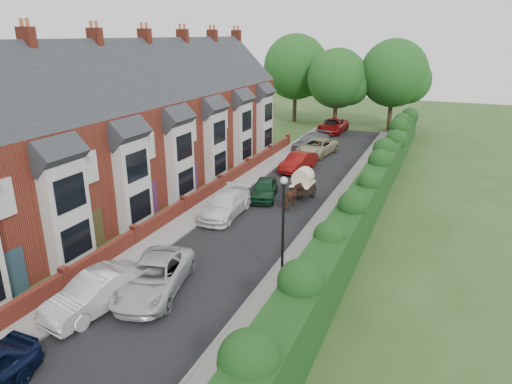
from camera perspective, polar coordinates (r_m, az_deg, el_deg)
ground at (r=19.31m, az=-10.92°, el=-15.08°), size 140.00×140.00×0.00m
road at (r=28.10m, az=0.61°, el=-3.30°), size 6.00×58.00×0.02m
pavement_hedge_side at (r=26.91m, az=8.73°, el=-4.47°), size 2.20×58.00×0.12m
pavement_house_side at (r=29.65m, az=-6.29°, el=-2.08°), size 1.70×58.00×0.12m
kerb_hedge_side at (r=27.16m, az=6.59°, el=-4.13°), size 0.18×58.00×0.13m
kerb_house_side at (r=29.29m, az=-4.92°, el=-2.30°), size 0.18×58.00×0.13m
hedge at (r=26.01m, az=12.74°, el=-1.92°), size 2.10×58.00×2.85m
terrace_row at (r=31.26m, az=-18.10°, el=6.65°), size 9.05×40.50×11.50m
garden_wall_row at (r=29.19m, az=-8.99°, el=-1.71°), size 0.35×40.35×1.10m
lamppost at (r=19.51m, az=3.41°, el=-3.33°), size 0.32×0.32×5.16m
tree_far_left at (r=54.67m, az=10.47°, el=13.60°), size 7.14×6.80×9.29m
tree_far_right at (r=55.59m, az=17.24°, el=13.79°), size 7.98×7.60×10.31m
tree_far_back at (r=59.04m, az=5.40°, el=15.10°), size 8.40×8.00×10.82m
car_silver_a at (r=20.17m, az=-19.31°, el=-11.72°), size 2.38×4.87×1.54m
car_silver_b at (r=20.70m, az=-12.65°, el=-10.31°), size 3.61×5.69×1.46m
car_white at (r=28.36m, az=-3.87°, el=-1.56°), size 2.27×5.10×1.45m
car_green at (r=31.29m, az=1.08°, el=0.39°), size 2.56×4.23×1.35m
car_red at (r=37.85m, az=5.32°, el=3.76°), size 2.22×4.67×1.48m
car_beige at (r=43.05m, az=7.62°, el=5.58°), size 3.25×5.67×1.49m
car_grey at (r=45.22m, az=6.93°, el=6.28°), size 3.14×5.52×1.51m
car_black at (r=53.46m, az=9.29°, el=8.18°), size 2.78×4.78×1.53m
horse at (r=29.49m, az=4.68°, el=-0.63°), size 0.92×1.90×1.58m
horse_cart at (r=31.16m, az=5.88°, el=1.32°), size 1.37×3.02×2.18m
car_extra_far at (r=53.43m, az=9.58°, el=8.17°), size 2.75×5.69×1.56m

